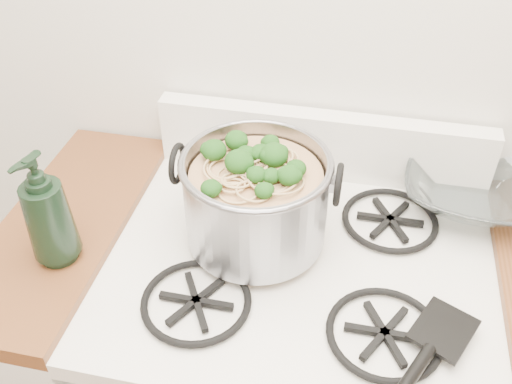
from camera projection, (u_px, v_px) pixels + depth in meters
name	position (u px, v px, depth m)	size (l,w,h in m)	color
counter_left	(102.00, 348.00, 1.50)	(0.25, 0.65, 0.92)	silver
stock_pot	(256.00, 199.00, 1.10)	(0.32, 0.29, 0.20)	gray
spatula	(444.00, 327.00, 0.97)	(0.29, 0.31, 0.02)	black
glass_bowl	(467.00, 196.00, 1.23)	(0.11, 0.11, 0.03)	white
bottle	(46.00, 210.00, 1.04)	(0.09, 0.09, 0.24)	black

